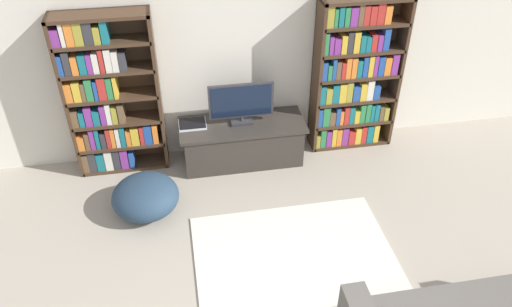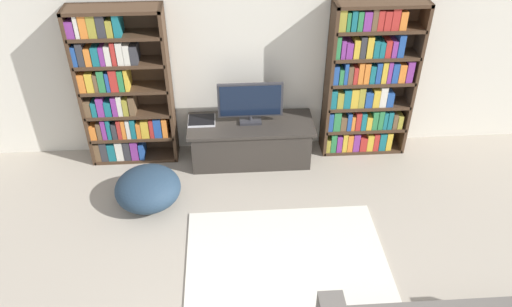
# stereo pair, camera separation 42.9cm
# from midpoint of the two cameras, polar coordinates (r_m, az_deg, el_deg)

# --- Properties ---
(wall_back) EXTENTS (8.80, 0.06, 2.60)m
(wall_back) POSITION_cam_midpoint_polar(r_m,az_deg,el_deg) (5.45, -4.57, 12.41)
(wall_back) COLOR silver
(wall_back) RESTS_ON ground_plane
(bookshelf_left) EXTENTS (0.97, 0.30, 1.79)m
(bookshelf_left) POSITION_cam_midpoint_polar(r_m,az_deg,el_deg) (5.53, -18.77, 5.99)
(bookshelf_left) COLOR #422D1E
(bookshelf_left) RESTS_ON ground_plane
(bookshelf_right) EXTENTS (0.97, 0.30, 1.79)m
(bookshelf_right) POSITION_cam_midpoint_polar(r_m,az_deg,el_deg) (5.72, 8.94, 8.63)
(bookshelf_right) COLOR #422D1E
(bookshelf_right) RESTS_ON ground_plane
(tv_stand) EXTENTS (1.40, 0.55, 0.49)m
(tv_stand) POSITION_cam_midpoint_polar(r_m,az_deg,el_deg) (5.67, -3.74, 1.28)
(tv_stand) COLOR #332D28
(tv_stand) RESTS_ON ground_plane
(television) EXTENTS (0.71, 0.16, 0.48)m
(television) POSITION_cam_midpoint_polar(r_m,az_deg,el_deg) (5.42, -3.98, 5.75)
(television) COLOR #2D2D33
(television) RESTS_ON tv_stand
(laptop) EXTENTS (0.30, 0.25, 0.03)m
(laptop) POSITION_cam_midpoint_polar(r_m,az_deg,el_deg) (5.57, -9.49, 3.28)
(laptop) COLOR silver
(laptop) RESTS_ON tv_stand
(area_rug) EXTENTS (1.83, 1.62, 0.02)m
(area_rug) POSITION_cam_midpoint_polar(r_m,az_deg,el_deg) (4.59, 2.14, -13.09)
(area_rug) COLOR beige
(area_rug) RESTS_ON ground_plane
(beanbag_ottoman) EXTENTS (0.67, 0.67, 0.39)m
(beanbag_ottoman) POSITION_cam_midpoint_polar(r_m,az_deg,el_deg) (5.17, -14.87, -4.86)
(beanbag_ottoman) COLOR #23384C
(beanbag_ottoman) RESTS_ON ground_plane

